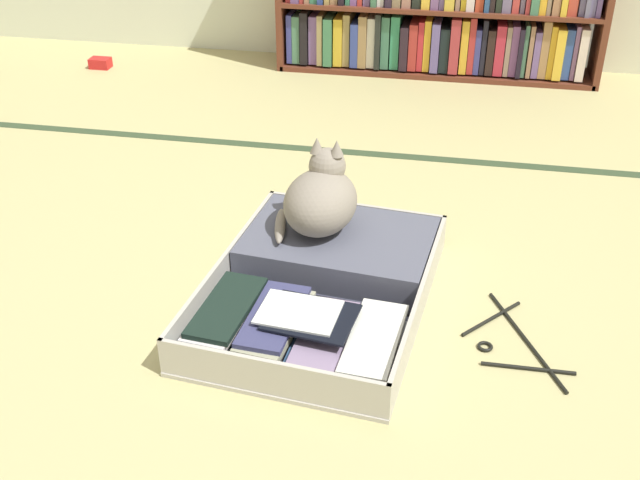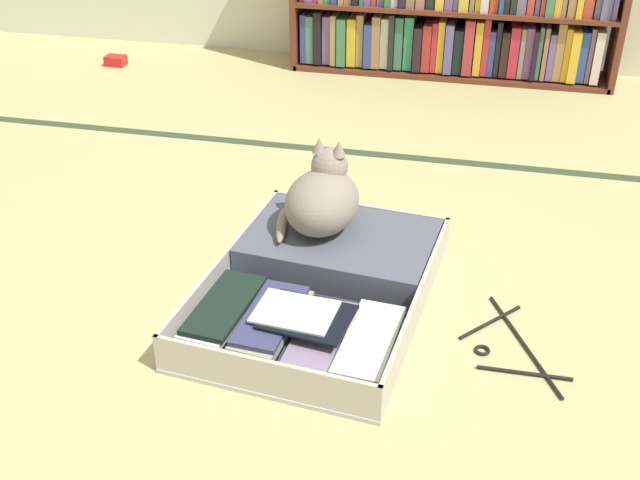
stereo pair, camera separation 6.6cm
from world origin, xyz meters
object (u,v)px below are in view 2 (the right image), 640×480
(black_cat, at_px, (323,199))
(clothes_hanger, at_px, (510,346))
(open_suitcase, at_px, (322,280))
(small_red_pouch, at_px, (116,61))

(black_cat, relative_size, clothes_hanger, 0.76)
(clothes_hanger, bearing_deg, black_cat, 151.28)
(open_suitcase, distance_m, small_red_pouch, 2.28)
(black_cat, distance_m, small_red_pouch, 2.12)
(open_suitcase, height_order, black_cat, black_cat)
(open_suitcase, relative_size, small_red_pouch, 8.66)
(black_cat, bearing_deg, open_suitcase, -77.98)
(open_suitcase, xyz_separation_m, black_cat, (-0.04, 0.18, 0.16))
(black_cat, xyz_separation_m, clothes_hanger, (0.57, -0.31, -0.21))
(black_cat, height_order, small_red_pouch, black_cat)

